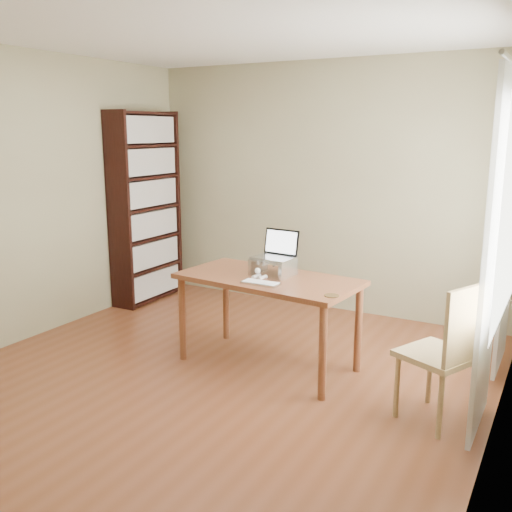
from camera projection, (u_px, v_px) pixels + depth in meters
The scene contains 10 objects.
room at pixel (208, 215), 4.08m from camera, with size 4.04×4.54×2.64m.
bookshelf at pixel (146, 208), 6.33m from camera, with size 0.30×0.90×2.10m.
curtains at pixel (503, 239), 3.88m from camera, with size 0.03×1.90×2.25m.
desk at pixel (268, 288), 4.57m from camera, with size 1.50×0.85×0.75m.
laptop_stand at pixel (273, 265), 4.60m from camera, with size 0.32×0.25×0.13m.
laptop at pixel (276, 251), 4.62m from camera, with size 0.33×0.29×0.22m.
keyboard at pixel (261, 283), 4.34m from camera, with size 0.29×0.13×0.02m.
coaster at pixel (332, 296), 4.03m from camera, with size 0.11×0.11×0.01m, color #503A1B.
cat at pixel (273, 266), 4.64m from camera, with size 0.25×0.48×0.15m.
chair at pixel (450, 348), 3.68m from camera, with size 0.58×0.57×0.97m.
Camera 1 is at (2.31, -3.35, 1.90)m, focal length 40.00 mm.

